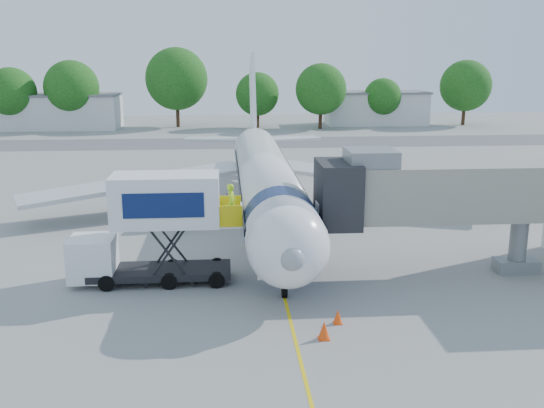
{
  "coord_description": "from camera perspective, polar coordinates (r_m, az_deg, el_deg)",
  "views": [
    {
      "loc": [
        -2.66,
        -36.05,
        11.15
      ],
      "look_at": [
        -0.16,
        -4.06,
        3.2
      ],
      "focal_mm": 40.0,
      "sensor_mm": 36.0,
      "label": 1
    }
  ],
  "objects": [
    {
      "name": "tree_g",
      "position": [
        103.3,
        17.76,
        10.56
      ],
      "size": [
        8.11,
        8.11,
        10.34
      ],
      "color": "#382314",
      "rests_on": "ground"
    },
    {
      "name": "tree_a",
      "position": [
        99.04,
        -23.34,
        9.63
      ],
      "size": [
        7.33,
        7.33,
        9.35
      ],
      "color": "#382314",
      "rests_on": "ground"
    },
    {
      "name": "ground_tug",
      "position": [
        22.05,
        9.06,
        -14.4
      ],
      "size": [
        4.01,
        3.05,
        1.43
      ],
      "rotation": [
        0.0,
        0.0,
        -0.39
      ],
      "color": "white",
      "rests_on": "ground"
    },
    {
      "name": "catering_hiloader",
      "position": [
        30.44,
        -11.09,
        -2.34
      ],
      "size": [
        8.5,
        2.44,
        5.5
      ],
      "color": "black",
      "rests_on": "ground"
    },
    {
      "name": "guidance_line",
      "position": [
        37.82,
        -0.23,
        -3.22
      ],
      "size": [
        0.15,
        70.0,
        0.01
      ],
      "primitive_type": "cube",
      "color": "yellow",
      "rests_on": "ground"
    },
    {
      "name": "safety_cone_b",
      "position": [
        24.91,
        4.92,
        -11.77
      ],
      "size": [
        0.49,
        0.49,
        0.78
      ],
      "color": "#F2450C",
      "rests_on": "ground"
    },
    {
      "name": "tree_d",
      "position": [
        95.08,
        -1.39,
        10.3
      ],
      "size": [
        6.69,
        6.69,
        8.53
      ],
      "color": "#382314",
      "rests_on": "ground"
    },
    {
      "name": "ground",
      "position": [
        37.83,
        -0.23,
        -3.23
      ],
      "size": [
        160.0,
        160.0,
        0.0
      ],
      "primitive_type": "plane",
      "color": "gray",
      "rests_on": "ground"
    },
    {
      "name": "tree_f",
      "position": [
        99.16,
        10.37,
        9.88
      ],
      "size": [
        5.91,
        5.91,
        7.54
      ],
      "color": "#382314",
      "rests_on": "ground"
    },
    {
      "name": "taxiway_strip",
      "position": [
        78.88,
        -2.5,
        5.78
      ],
      "size": [
        120.0,
        10.0,
        0.01
      ],
      "primitive_type": "cube",
      "color": "#59595B",
      "rests_on": "ground"
    },
    {
      "name": "safety_cone_a",
      "position": [
        26.31,
        6.21,
        -10.51
      ],
      "size": [
        0.4,
        0.4,
        0.63
      ],
      "color": "#F2450C",
      "rests_on": "ground"
    },
    {
      "name": "tree_c",
      "position": [
        96.87,
        -8.98,
        11.55
      ],
      "size": [
        9.62,
        9.62,
        12.26
      ],
      "color": "#382314",
      "rests_on": "ground"
    },
    {
      "name": "tree_b",
      "position": [
        97.21,
        -18.34,
        10.36
      ],
      "size": [
        8.13,
        8.13,
        10.36
      ],
      "color": "#382314",
      "rests_on": "ground"
    },
    {
      "name": "outbuilding_left",
      "position": [
        99.7,
        -19.38,
        8.25
      ],
      "size": [
        18.4,
        8.4,
        5.3
      ],
      "color": "silver",
      "rests_on": "ground"
    },
    {
      "name": "tree_e",
      "position": [
        93.86,
        4.62,
        10.72
      ],
      "size": [
        7.75,
        7.75,
        9.89
      ],
      "color": "#382314",
      "rests_on": "ground"
    },
    {
      "name": "jet_bridge",
      "position": [
        31.68,
        15.3,
        1.01
      ],
      "size": [
        13.9,
        3.2,
        6.6
      ],
      "color": "gray",
      "rests_on": "ground"
    },
    {
      "name": "aircraft",
      "position": [
        41.08,
        -0.66,
        2.4
      ],
      "size": [
        34.17,
        37.73,
        11.35
      ],
      "color": "white",
      "rests_on": "ground"
    },
    {
      "name": "outbuilding_right",
      "position": [
        101.46,
        9.73,
        8.92
      ],
      "size": [
        16.4,
        7.4,
        5.3
      ],
      "color": "silver",
      "rests_on": "ground"
    }
  ]
}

